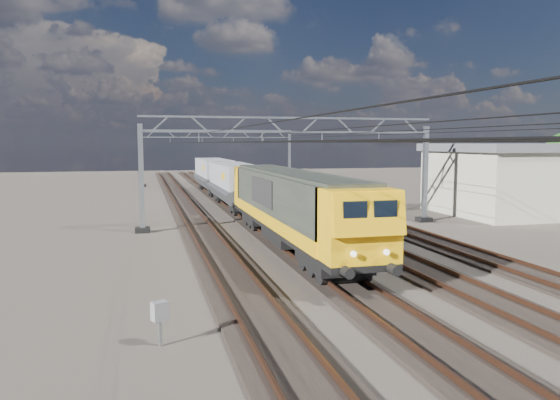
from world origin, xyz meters
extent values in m
plane|color=#2A241F|center=(0.00, 0.00, 0.00)|extent=(160.00, 160.00, 0.00)
cube|color=black|center=(-6.00, 0.00, 0.06)|extent=(2.60, 140.00, 0.12)
cube|color=brown|center=(-6.72, 0.00, 0.22)|extent=(0.08, 140.00, 0.16)
cube|color=brown|center=(-5.28, 0.00, 0.22)|extent=(0.08, 140.00, 0.16)
cube|color=black|center=(-2.00, 0.00, 0.06)|extent=(2.60, 140.00, 0.12)
cube|color=brown|center=(-2.72, 0.00, 0.22)|extent=(0.08, 140.00, 0.16)
cube|color=brown|center=(-1.28, 0.00, 0.22)|extent=(0.08, 140.00, 0.16)
cube|color=black|center=(2.00, 0.00, 0.06)|extent=(2.60, 140.00, 0.12)
cube|color=brown|center=(1.28, 0.00, 0.22)|extent=(0.08, 140.00, 0.16)
cube|color=brown|center=(2.72, 0.00, 0.22)|extent=(0.08, 140.00, 0.16)
cube|color=black|center=(6.00, 0.00, 0.06)|extent=(2.60, 140.00, 0.12)
cube|color=brown|center=(5.28, 0.00, 0.22)|extent=(0.08, 140.00, 0.16)
cube|color=brown|center=(6.72, 0.00, 0.22)|extent=(0.08, 140.00, 0.16)
cube|color=#98A0A6|center=(-9.50, 4.00, 3.30)|extent=(0.30, 0.30, 6.60)
cube|color=#98A0A6|center=(9.50, 4.00, 3.30)|extent=(0.30, 0.30, 6.60)
cube|color=black|center=(-9.50, 4.00, 0.15)|extent=(0.90, 0.90, 0.30)
cube|color=black|center=(9.50, 4.00, 0.15)|extent=(0.90, 0.90, 0.30)
cube|color=#98A0A6|center=(0.00, 4.00, 7.05)|extent=(19.30, 0.18, 0.12)
cube|color=#98A0A6|center=(0.00, 4.00, 6.15)|extent=(19.30, 0.18, 0.12)
cube|color=#98A0A6|center=(-8.31, 4.00, 6.60)|extent=(1.03, 0.10, 0.94)
cube|color=#98A0A6|center=(-5.94, 4.00, 6.60)|extent=(1.03, 0.10, 0.94)
cube|color=#98A0A6|center=(-3.56, 4.00, 6.60)|extent=(1.03, 0.10, 0.94)
cube|color=#98A0A6|center=(-1.19, 4.00, 6.60)|extent=(1.03, 0.10, 0.94)
cube|color=#98A0A6|center=(1.19, 4.00, 6.60)|extent=(1.03, 0.10, 0.94)
cube|color=#98A0A6|center=(3.56, 4.00, 6.60)|extent=(1.03, 0.10, 0.94)
cube|color=#98A0A6|center=(5.94, 4.00, 6.60)|extent=(1.03, 0.10, 0.94)
cube|color=#98A0A6|center=(8.31, 4.00, 6.60)|extent=(1.03, 0.10, 0.94)
cube|color=#98A0A6|center=(-6.00, 4.00, 5.82)|extent=(0.06, 0.06, 0.65)
cube|color=#98A0A6|center=(-2.00, 4.00, 5.82)|extent=(0.06, 0.06, 0.65)
cube|color=#98A0A6|center=(2.00, 4.00, 5.82)|extent=(0.06, 0.06, 0.65)
cube|color=#98A0A6|center=(6.00, 4.00, 5.82)|extent=(0.06, 0.06, 0.65)
cube|color=#98A0A6|center=(-9.50, 40.00, 3.30)|extent=(0.30, 0.30, 6.60)
cube|color=#98A0A6|center=(9.50, 40.00, 3.30)|extent=(0.30, 0.30, 6.60)
cube|color=black|center=(-9.50, 40.00, 0.15)|extent=(0.90, 0.90, 0.30)
cube|color=black|center=(9.50, 40.00, 0.15)|extent=(0.90, 0.90, 0.30)
cube|color=#98A0A6|center=(0.00, 40.00, 7.05)|extent=(19.30, 0.18, 0.12)
cube|color=#98A0A6|center=(0.00, 40.00, 6.15)|extent=(19.30, 0.18, 0.12)
cube|color=#98A0A6|center=(-8.31, 40.00, 6.60)|extent=(1.03, 0.10, 0.94)
cube|color=#98A0A6|center=(-5.94, 40.00, 6.60)|extent=(1.03, 0.10, 0.94)
cube|color=#98A0A6|center=(-3.56, 40.00, 6.60)|extent=(1.03, 0.10, 0.94)
cube|color=#98A0A6|center=(-1.19, 40.00, 6.60)|extent=(1.03, 0.10, 0.94)
cube|color=#98A0A6|center=(1.19, 40.00, 6.60)|extent=(1.03, 0.10, 0.94)
cube|color=#98A0A6|center=(3.56, 40.00, 6.60)|extent=(1.03, 0.10, 0.94)
cube|color=#98A0A6|center=(5.94, 40.00, 6.60)|extent=(1.03, 0.10, 0.94)
cube|color=#98A0A6|center=(8.31, 40.00, 6.60)|extent=(1.03, 0.10, 0.94)
cube|color=#98A0A6|center=(-6.00, 40.00, 5.82)|extent=(0.06, 0.06, 0.65)
cube|color=#98A0A6|center=(-2.00, 40.00, 5.82)|extent=(0.06, 0.06, 0.65)
cube|color=#98A0A6|center=(2.00, 40.00, 5.82)|extent=(0.06, 0.06, 0.65)
cube|color=#98A0A6|center=(6.00, 40.00, 5.82)|extent=(0.06, 0.06, 0.65)
cylinder|color=black|center=(-6.00, 8.00, 5.50)|extent=(0.03, 140.00, 0.03)
cylinder|color=black|center=(-6.00, 8.00, 6.00)|extent=(0.03, 140.00, 0.03)
cylinder|color=black|center=(-2.00, 8.00, 5.50)|extent=(0.03, 140.00, 0.03)
cylinder|color=black|center=(-2.00, 8.00, 6.00)|extent=(0.03, 140.00, 0.03)
cylinder|color=black|center=(2.00, 8.00, 5.50)|extent=(0.03, 140.00, 0.03)
cylinder|color=black|center=(2.00, 8.00, 6.00)|extent=(0.03, 140.00, 0.03)
cylinder|color=black|center=(6.00, 8.00, 5.50)|extent=(0.03, 140.00, 0.03)
cylinder|color=black|center=(6.00, 8.00, 6.00)|extent=(0.03, 140.00, 0.03)
cube|color=black|center=(-2.00, -9.48, 0.75)|extent=(2.20, 3.60, 0.60)
cube|color=black|center=(-2.00, 3.52, 0.75)|extent=(2.20, 3.60, 0.60)
cube|color=black|center=(-2.00, -2.98, 1.13)|extent=(2.65, 20.00, 0.25)
cube|color=black|center=(-2.00, -2.98, 0.75)|extent=(2.20, 4.50, 0.75)
cube|color=#262B24|center=(-2.00, -2.98, 2.55)|extent=(2.65, 17.00, 2.60)
cube|color=#FFB80D|center=(-3.34, -2.98, 1.55)|extent=(0.04, 17.00, 0.60)
cube|color=#FFB80D|center=(-0.66, -2.98, 1.55)|extent=(0.04, 17.00, 0.60)
cube|color=black|center=(-3.35, -1.98, 2.90)|extent=(0.05, 5.00, 1.40)
cube|color=black|center=(-0.65, -1.98, 2.90)|extent=(0.05, 5.00, 1.40)
cube|color=#262B24|center=(-2.00, -2.98, 3.92)|extent=(2.25, 18.00, 0.15)
cube|color=#FFB80D|center=(-2.00, -12.08, 2.55)|extent=(2.65, 1.80, 2.60)
cube|color=#FFB80D|center=(-2.00, -13.03, 3.05)|extent=(2.60, 0.46, 1.52)
cube|color=black|center=(-2.55, -13.13, 3.15)|extent=(0.85, 0.08, 0.75)
cube|color=black|center=(-1.45, -13.13, 3.15)|extent=(0.85, 0.08, 0.75)
cylinder|color=black|center=(-2.85, -13.28, 1.15)|extent=(0.36, 0.50, 0.36)
cylinder|color=black|center=(-1.15, -13.28, 1.15)|extent=(0.36, 0.50, 0.36)
cylinder|color=white|center=(-2.60, -13.18, 1.75)|extent=(0.20, 0.08, 0.20)
cylinder|color=white|center=(-1.40, -13.18, 1.75)|extent=(0.20, 0.08, 0.20)
cube|color=#FFB80D|center=(-2.00, 6.12, 2.55)|extent=(2.65, 1.80, 2.60)
cube|color=#FFB80D|center=(-2.00, 7.07, 3.05)|extent=(2.60, 0.46, 1.52)
cube|color=black|center=(-2.55, 7.17, 3.15)|extent=(0.85, 0.08, 0.75)
cube|color=black|center=(-1.45, 7.17, 3.15)|extent=(0.85, 0.08, 0.75)
cylinder|color=black|center=(-2.85, 7.32, 1.15)|extent=(0.36, 0.50, 0.36)
cylinder|color=black|center=(-1.15, 7.32, 1.15)|extent=(0.36, 0.50, 0.36)
cylinder|color=white|center=(-2.60, 7.22, 1.75)|extent=(0.20, 0.08, 0.20)
cylinder|color=white|center=(-1.40, 7.22, 1.75)|extent=(0.20, 0.08, 0.20)
cube|color=black|center=(-2.00, 10.22, 0.72)|extent=(2.20, 2.60, 0.55)
cube|color=black|center=(-2.00, 19.22, 0.72)|extent=(2.20, 2.60, 0.55)
cube|color=black|center=(-2.00, 14.72, 1.08)|extent=(2.40, 13.00, 0.20)
cube|color=gray|center=(-2.00, 14.72, 2.80)|extent=(2.80, 12.00, 1.80)
cube|color=#414448|center=(-2.95, 14.72, 1.55)|extent=(1.48, 12.00, 1.36)
cube|color=#414448|center=(-1.05, 14.72, 1.55)|extent=(1.48, 12.00, 1.36)
cube|color=#FFB80D|center=(-3.42, 11.72, 2.90)|extent=(0.04, 1.20, 0.50)
cube|color=black|center=(-2.00, 24.42, 0.72)|extent=(2.20, 2.60, 0.55)
cube|color=black|center=(-2.00, 33.42, 0.72)|extent=(2.20, 2.60, 0.55)
cube|color=black|center=(-2.00, 28.92, 1.08)|extent=(2.40, 13.00, 0.20)
cube|color=gray|center=(-2.00, 28.92, 2.80)|extent=(2.80, 12.00, 1.80)
cube|color=#414448|center=(-2.95, 28.92, 1.55)|extent=(1.48, 12.00, 1.36)
cube|color=#414448|center=(-1.05, 28.92, 1.55)|extent=(1.48, 12.00, 1.36)
cube|color=#FFB80D|center=(-3.42, 25.92, 2.90)|extent=(0.04, 1.20, 0.50)
cube|color=#98A0A6|center=(-9.04, -15.45, 0.36)|extent=(0.10, 0.10, 0.72)
cube|color=#9EA1A5|center=(-9.04, -15.45, 0.97)|extent=(0.50, 0.44, 0.51)
cube|color=beige|center=(22.00, 6.00, 2.40)|extent=(18.00, 10.00, 4.80)
cube|color=slate|center=(22.00, 6.00, 5.10)|extent=(18.60, 10.60, 0.60)
camera|label=1|loc=(-9.37, -30.02, 5.46)|focal=35.00mm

